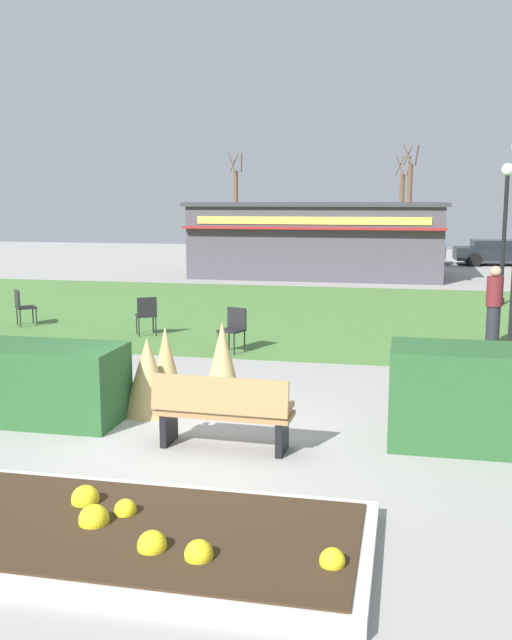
{
  "coord_description": "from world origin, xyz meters",
  "views": [
    {
      "loc": [
        2.59,
        -8.31,
        3.03
      ],
      "look_at": [
        0.18,
        3.02,
        1.08
      ],
      "focal_mm": 39.88,
      "sensor_mm": 36.0,
      "label": 1
    }
  ],
  "objects_px": {
    "cafe_chair_east": "(146,313)",
    "park_bench": "(223,412)",
    "person_strolling": "(494,305)",
    "parked_car_east_slot": "(500,252)",
    "tree_left_bg": "(409,207)",
    "tree_center_bg": "(236,209)",
    "parked_car_center_slot": "(400,250)",
    "tree_right_bg": "(401,211)",
    "cafe_chair_center": "(234,326)",
    "parked_car_west_slot": "(290,249)",
    "lamppost_far": "(505,216)",
    "cafe_chair_west": "(22,305)",
    "food_kiosk": "(319,239)"
  },
  "relations": [
    {
      "from": "cafe_chair_east",
      "to": "park_bench",
      "type": "bearing_deg",
      "value": -62.52
    },
    {
      "from": "person_strolling",
      "to": "parked_car_east_slot",
      "type": "bearing_deg",
      "value": 13.75
    },
    {
      "from": "tree_left_bg",
      "to": "tree_center_bg",
      "type": "distance_m",
      "value": 10.23
    },
    {
      "from": "parked_car_center_slot",
      "to": "tree_right_bg",
      "type": "height_order",
      "value": "tree_right_bg"
    },
    {
      "from": "cafe_chair_center",
      "to": "parked_car_east_slot",
      "type": "height_order",
      "value": "parked_car_east_slot"
    },
    {
      "from": "parked_car_west_slot",
      "to": "park_bench",
      "type": "bearing_deg",
      "value": -82.41
    },
    {
      "from": "lamppost_far",
      "to": "person_strolling",
      "type": "distance_m",
      "value": 6.67
    },
    {
      "from": "tree_left_bg",
      "to": "tree_right_bg",
      "type": "distance_m",
      "value": 1.27
    },
    {
      "from": "cafe_chair_east",
      "to": "tree_center_bg",
      "type": "relative_size",
      "value": 0.15
    },
    {
      "from": "parked_car_east_slot",
      "to": "tree_right_bg",
      "type": "height_order",
      "value": "tree_right_bg"
    },
    {
      "from": "park_bench",
      "to": "cafe_chair_west",
      "type": "bearing_deg",
      "value": 133.19
    },
    {
      "from": "tree_center_bg",
      "to": "parked_car_center_slot",
      "type": "bearing_deg",
      "value": -34.19
    },
    {
      "from": "cafe_chair_east",
      "to": "tree_right_bg",
      "type": "distance_m",
      "value": 28.13
    },
    {
      "from": "park_bench",
      "to": "cafe_chair_east",
      "type": "bearing_deg",
      "value": 117.48
    },
    {
      "from": "cafe_chair_west",
      "to": "parked_car_east_slot",
      "type": "relative_size",
      "value": 0.21
    },
    {
      "from": "food_kiosk",
      "to": "cafe_chair_east",
      "type": "height_order",
      "value": "food_kiosk"
    },
    {
      "from": "cafe_chair_west",
      "to": "tree_left_bg",
      "type": "xyz_separation_m",
      "value": [
        9.15,
        25.83,
        2.15
      ]
    },
    {
      "from": "parked_car_east_slot",
      "to": "food_kiosk",
      "type": "bearing_deg",
      "value": -140.09
    },
    {
      "from": "food_kiosk",
      "to": "parked_car_center_slot",
      "type": "bearing_deg",
      "value": 63.95
    },
    {
      "from": "parked_car_center_slot",
      "to": "lamppost_far",
      "type": "bearing_deg",
      "value": -77.22
    },
    {
      "from": "parked_car_center_slot",
      "to": "tree_center_bg",
      "type": "bearing_deg",
      "value": 145.81
    },
    {
      "from": "lamppost_far",
      "to": "cafe_chair_east",
      "type": "xyz_separation_m",
      "value": [
        -8.47,
        -6.81,
        -2.05
      ]
    },
    {
      "from": "lamppost_far",
      "to": "tree_left_bg",
      "type": "xyz_separation_m",
      "value": [
        -2.73,
        19.58,
        0.1
      ]
    },
    {
      "from": "cafe_chair_west",
      "to": "cafe_chair_center",
      "type": "relative_size",
      "value": 1.0
    },
    {
      "from": "lamppost_far",
      "to": "cafe_chair_west",
      "type": "bearing_deg",
      "value": -152.26
    },
    {
      "from": "person_strolling",
      "to": "parked_car_center_slot",
      "type": "distance_m",
      "value": 20.05
    },
    {
      "from": "tree_center_bg",
      "to": "parked_car_west_slot",
      "type": "bearing_deg",
      "value": -56.57
    },
    {
      "from": "person_strolling",
      "to": "parked_car_east_slot",
      "type": "height_order",
      "value": "person_strolling"
    },
    {
      "from": "parked_car_west_slot",
      "to": "parked_car_center_slot",
      "type": "relative_size",
      "value": 0.99
    },
    {
      "from": "parked_car_center_slot",
      "to": "cafe_chair_west",
      "type": "bearing_deg",
      "value": -113.97
    },
    {
      "from": "cafe_chair_east",
      "to": "parked_car_center_slot",
      "type": "height_order",
      "value": "parked_car_center_slot"
    },
    {
      "from": "park_bench",
      "to": "tree_center_bg",
      "type": "bearing_deg",
      "value": 103.35
    },
    {
      "from": "cafe_chair_west",
      "to": "tree_center_bg",
      "type": "relative_size",
      "value": 0.15
    },
    {
      "from": "parked_car_east_slot",
      "to": "person_strolling",
      "type": "bearing_deg",
      "value": -97.06
    },
    {
      "from": "park_bench",
      "to": "person_strolling",
      "type": "xyz_separation_m",
      "value": [
        3.96,
        7.33,
        0.38
      ]
    },
    {
      "from": "tree_right_bg",
      "to": "tree_center_bg",
      "type": "bearing_deg",
      "value": -177.12
    },
    {
      "from": "parked_car_east_slot",
      "to": "tree_center_bg",
      "type": "bearing_deg",
      "value": 155.16
    },
    {
      "from": "cafe_chair_west",
      "to": "cafe_chair_center",
      "type": "distance_m",
      "value": 6.05
    },
    {
      "from": "person_strolling",
      "to": "parked_car_center_slot",
      "type": "relative_size",
      "value": 0.39
    },
    {
      "from": "person_strolling",
      "to": "parked_car_west_slot",
      "type": "bearing_deg",
      "value": 41.65
    },
    {
      "from": "parked_car_east_slot",
      "to": "tree_right_bg",
      "type": "relative_size",
      "value": 0.77
    },
    {
      "from": "cafe_chair_west",
      "to": "parked_car_center_slot",
      "type": "xyz_separation_m",
      "value": [
        8.8,
        19.8,
        0.12
      ]
    },
    {
      "from": "cafe_chair_east",
      "to": "parked_car_center_slot",
      "type": "xyz_separation_m",
      "value": [
        5.39,
        20.37,
        0.12
      ]
    },
    {
      "from": "food_kiosk",
      "to": "person_strolling",
      "type": "bearing_deg",
      "value": -68.2
    },
    {
      "from": "park_bench",
      "to": "food_kiosk",
      "type": "xyz_separation_m",
      "value": [
        -1.4,
        20.72,
        1.01
      ]
    },
    {
      "from": "lamppost_far",
      "to": "parked_car_east_slot",
      "type": "height_order",
      "value": "lamppost_far"
    },
    {
      "from": "tree_left_bg",
      "to": "tree_center_bg",
      "type": "relative_size",
      "value": 1.04
    },
    {
      "from": "parked_car_west_slot",
      "to": "parked_car_center_slot",
      "type": "bearing_deg",
      "value": 0.01
    },
    {
      "from": "cafe_chair_east",
      "to": "tree_left_bg",
      "type": "height_order",
      "value": "tree_left_bg"
    },
    {
      "from": "food_kiosk",
      "to": "tree_right_bg",
      "type": "xyz_separation_m",
      "value": [
        3.12,
        13.74,
        0.94
      ]
    }
  ]
}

